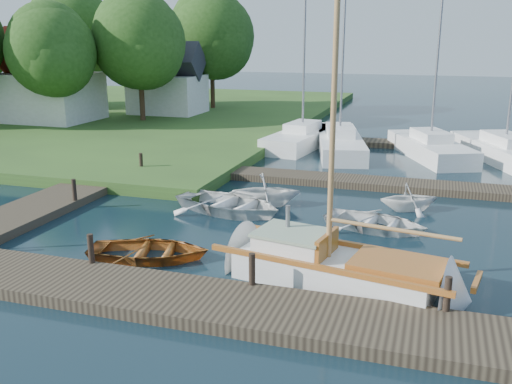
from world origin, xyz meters
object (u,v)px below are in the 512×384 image
(house_a, at_px, (48,84))
(tree_4, at_px, (72,33))
(mooring_post_1, at_px, (91,249))
(tender_b, at_px, (266,188))
(marina_boat_2, at_px, (430,146))
(marina_boat_3, at_px, (505,150))
(house_c, at_px, (168,85))
(marina_boat_1, at_px, (340,141))
(tender_a, at_px, (229,201))
(mooring_post_4, at_px, (74,190))
(marina_boat_0, at_px, (302,136))
(dinghy, at_px, (149,247))
(tree_7, at_px, (212,35))
(sailboat, at_px, (341,271))
(tree_3, at_px, (139,41))
(tender_c, at_px, (376,219))
(mooring_post_5, at_px, (141,162))
(mooring_post_3, at_px, (447,294))
(mooring_post_2, at_px, (252,269))
(tree_2, at_px, (52,50))

(house_a, xyz_separation_m, tree_4, (-2.00, 6.05, 3.41))
(mooring_post_1, distance_m, tender_b, 7.91)
(tender_b, relative_size, marina_boat_2, 0.23)
(marina_boat_3, distance_m, house_c, 24.44)
(marina_boat_1, bearing_deg, mooring_post_1, 155.86)
(tender_a, xyz_separation_m, tender_b, (1.01, 1.24, 0.24))
(mooring_post_4, height_order, marina_boat_0, marina_boat_0)
(mooring_post_1, relative_size, house_a, 0.13)
(dinghy, bearing_deg, tree_7, 5.03)
(marina_boat_0, height_order, house_a, marina_boat_0)
(house_a, bearing_deg, sailboat, -39.94)
(house_a, xyz_separation_m, tree_3, (6.00, 2.05, 2.85))
(dinghy, relative_size, marina_boat_1, 0.30)
(tender_c, bearing_deg, tender_a, 99.35)
(tree_3, bearing_deg, marina_boat_0, -16.61)
(mooring_post_5, bearing_deg, house_a, 139.76)
(tender_b, bearing_deg, sailboat, -164.14)
(dinghy, xyz_separation_m, house_c, (-11.96, 25.62, 2.23))
(mooring_post_3, xyz_separation_m, mooring_post_5, (-13.00, 10.00, 0.00))
(mooring_post_1, relative_size, mooring_post_4, 1.00)
(sailboat, distance_m, marina_boat_2, 17.24)
(tree_4, bearing_deg, mooring_post_5, -48.66)
(mooring_post_3, xyz_separation_m, house_a, (-26.00, 21.00, 2.26))
(mooring_post_1, xyz_separation_m, marina_boat_1, (3.45, 18.68, -0.13))
(house_a, height_order, tree_7, tree_7)
(tender_a, xyz_separation_m, tree_4, (-20.59, 20.82, 5.94))
(sailboat, bearing_deg, tree_7, 127.95)
(sailboat, height_order, tender_a, sailboat)
(mooring_post_2, xyz_separation_m, mooring_post_4, (-8.50, 5.00, 0.00))
(tree_2, bearing_deg, mooring_post_1, -51.79)
(tender_a, bearing_deg, marina_boat_3, -24.21)
(tree_4, bearing_deg, house_c, -0.36)
(mooring_post_3, xyz_separation_m, marina_boat_1, (-5.55, 18.68, -0.13))
(tender_b, bearing_deg, marina_boat_3, -56.26)
(house_c, distance_m, tree_2, 9.29)
(mooring_post_1, xyz_separation_m, tree_3, (-11.00, 23.05, 5.11))
(house_c, distance_m, tree_7, 5.79)
(mooring_post_2, relative_size, marina_boat_2, 0.07)
(dinghy, height_order, tender_a, tender_a)
(tender_a, xyz_separation_m, tree_7, (-10.59, 24.82, 5.78))
(mooring_post_4, xyz_separation_m, tender_c, (10.82, 0.92, -0.35))
(house_a, relative_size, house_c, 1.19)
(marina_boat_0, height_order, tree_2, marina_boat_0)
(sailboat, relative_size, marina_boat_2, 0.89)
(tender_b, relative_size, house_a, 0.40)
(mooring_post_4, height_order, tree_3, tree_3)
(tender_a, bearing_deg, tree_3, 52.43)
(tree_3, bearing_deg, mooring_post_5, -61.80)
(marina_boat_1, relative_size, tree_7, 1.23)
(marina_boat_2, xyz_separation_m, tree_3, (-19.23, 4.54, 5.23))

